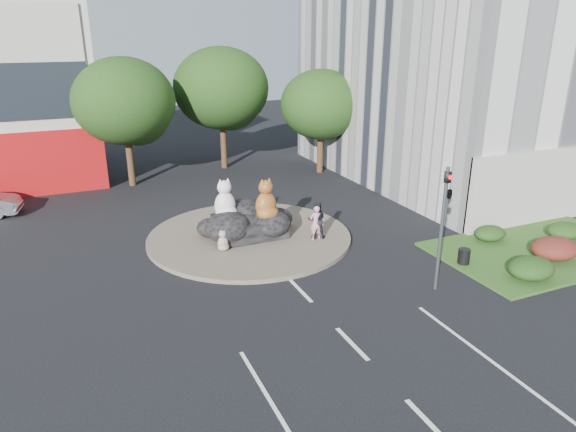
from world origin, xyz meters
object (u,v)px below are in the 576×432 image
pedestrian_dark (317,220)px  litter_bin (464,256)px  cat_tabby (266,199)px  pedestrian_pink (316,223)px  kitten_white (283,225)px  kitten_calico (223,240)px  cat_white (225,199)px

pedestrian_dark → litter_bin: pedestrian_dark is taller
pedestrian_dark → cat_tabby: bearing=-6.6°
cat_tabby → pedestrian_dark: 2.66m
pedestrian_pink → pedestrian_dark: bearing=-121.0°
kitten_white → pedestrian_pink: pedestrian_pink is taller
kitten_calico → litter_bin: kitten_calico is taller
kitten_white → pedestrian_dark: pedestrian_dark is taller
litter_bin → pedestrian_pink: bearing=134.2°
pedestrian_pink → kitten_white: bearing=-47.8°
kitten_calico → pedestrian_dark: 4.64m
kitten_white → pedestrian_dark: bearing=-69.5°
kitten_calico → litter_bin: (9.25, -5.44, -0.25)m
cat_white → pedestrian_pink: 4.54m
cat_white → kitten_calico: 2.31m
litter_bin → kitten_calico: bearing=149.6°
pedestrian_pink → kitten_calico: bearing=-2.4°
cat_white → litter_bin: 11.28m
kitten_calico → kitten_white: size_ratio=1.33×
pedestrian_pink → litter_bin: bearing=138.5°
pedestrian_pink → litter_bin: 6.87m
cat_tabby → pedestrian_dark: size_ratio=1.13×
cat_white → litter_bin: cat_white is taller
pedestrian_dark → pedestrian_pink: bearing=76.6°
kitten_calico → kitten_white: bearing=59.5°
cat_tabby → kitten_calico: cat_tabby is taller
pedestrian_dark → kitten_white: bearing=-23.6°
cat_tabby → pedestrian_dark: (2.16, -1.17, -1.02)m
cat_white → litter_bin: (8.58, -7.14, -1.65)m
kitten_calico → pedestrian_dark: pedestrian_dark is taller
cat_white → litter_bin: bearing=-47.1°
cat_white → pedestrian_pink: cat_white is taller
cat_tabby → litter_bin: cat_tabby is taller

